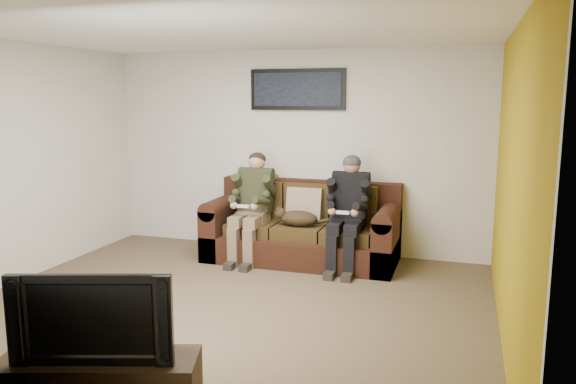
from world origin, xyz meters
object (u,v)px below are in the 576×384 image
(person_right, at_px, (348,205))
(cat, at_px, (297,218))
(television, at_px, (96,314))
(sofa, at_px, (303,230))
(framed_poster, at_px, (297,89))
(person_left, at_px, (252,200))

(person_right, bearing_deg, cat, -177.34)
(television, bearing_deg, sofa, 68.70)
(person_right, distance_m, cat, 0.65)
(cat, height_order, television, television)
(framed_poster, bearing_deg, person_right, -35.79)
(person_right, relative_size, television, 1.34)
(sofa, relative_size, cat, 3.54)
(sofa, relative_size, television, 2.34)
(person_left, xyz_separation_m, person_right, (1.20, 0.00, 0.00))
(sofa, height_order, person_right, person_right)
(cat, xyz_separation_m, television, (-0.23, -3.56, 0.11))
(sofa, xyz_separation_m, framed_poster, (-0.20, 0.38, 1.74))
(cat, relative_size, television, 0.66)
(cat, xyz_separation_m, framed_poster, (-0.18, 0.61, 1.53))
(sofa, distance_m, person_right, 0.75)
(sofa, xyz_separation_m, television, (-0.24, -3.78, 0.32))
(person_right, distance_m, television, 3.69)
(person_left, relative_size, cat, 2.01)
(framed_poster, relative_size, television, 1.26)
(sofa, height_order, framed_poster, framed_poster)
(person_right, relative_size, cat, 2.02)
(person_right, xyz_separation_m, cat, (-0.62, -0.03, -0.19))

